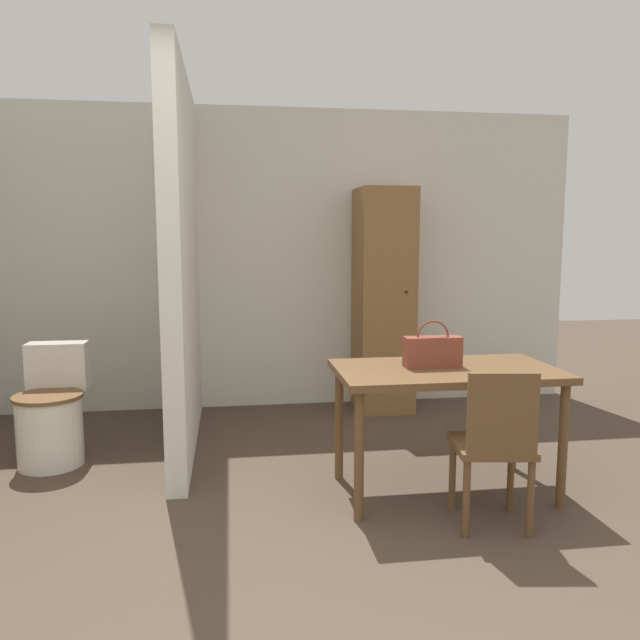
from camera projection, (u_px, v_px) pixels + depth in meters
name	position (u px, v px, depth m)	size (l,w,h in m)	color
wall_back	(259.00, 260.00, 5.28)	(5.44, 0.12, 2.50)	silver
partition_wall	(183.00, 265.00, 4.21)	(0.12, 1.90, 2.50)	silver
dining_table	(446.00, 382.00, 3.46)	(1.22, 0.70, 0.72)	brown
wooden_chair	(495.00, 443.00, 3.05)	(0.42, 0.42, 0.81)	brown
toilet	(52.00, 415.00, 3.99)	(0.42, 0.57, 0.75)	silver
handbag	(433.00, 351.00, 3.46)	(0.32, 0.10, 0.26)	brown
wooden_cabinet	(384.00, 301.00, 5.16)	(0.45, 0.50, 1.84)	brown
space_heater	(507.00, 391.00, 5.05)	(0.30, 0.20, 0.40)	#BCBCC1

